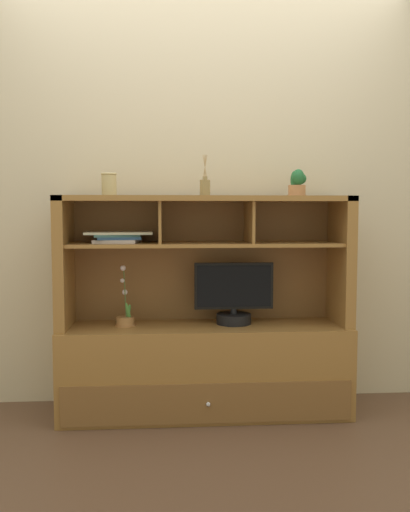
{
  "coord_description": "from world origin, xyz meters",
  "views": [
    {
      "loc": [
        -0.22,
        -3.11,
        1.17
      ],
      "look_at": [
        0.0,
        0.0,
        0.91
      ],
      "focal_mm": 38.55,
      "sensor_mm": 36.0,
      "label": 1
    }
  ],
  "objects_px": {
    "tv_monitor": "(234,298)",
    "diffuser_bottle": "(205,187)",
    "magazine_stack_left": "(118,237)",
    "ceramic_vase": "(109,184)",
    "media_console": "(205,345)",
    "potted_succulent": "(297,183)",
    "potted_orchid": "(125,317)"
  },
  "relations": [
    {
      "from": "potted_orchid",
      "to": "potted_succulent",
      "type": "xyz_separation_m",
      "value": [
        0.99,
        0.03,
        0.76
      ]
    },
    {
      "from": "media_console",
      "to": "tv_monitor",
      "type": "height_order",
      "value": "media_console"
    },
    {
      "from": "ceramic_vase",
      "to": "magazine_stack_left",
      "type": "bearing_deg",
      "value": 57.72
    },
    {
      "from": "ceramic_vase",
      "to": "media_console",
      "type": "bearing_deg",
      "value": 3.78
    },
    {
      "from": "ceramic_vase",
      "to": "tv_monitor",
      "type": "bearing_deg",
      "value": 3.73
    },
    {
      "from": "tv_monitor",
      "to": "diffuser_bottle",
      "type": "bearing_deg",
      "value": -174.58
    },
    {
      "from": "media_console",
      "to": "potted_orchid",
      "type": "distance_m",
      "value": 0.49
    },
    {
      "from": "media_console",
      "to": "magazine_stack_left",
      "type": "xyz_separation_m",
      "value": [
        -0.49,
        0.03,
        0.63
      ]
    },
    {
      "from": "media_console",
      "to": "potted_succulent",
      "type": "height_order",
      "value": "potted_succulent"
    },
    {
      "from": "potted_orchid",
      "to": "magazine_stack_left",
      "type": "distance_m",
      "value": 0.46
    },
    {
      "from": "tv_monitor",
      "to": "diffuser_bottle",
      "type": "distance_m",
      "value": 0.66
    },
    {
      "from": "media_console",
      "to": "magazine_stack_left",
      "type": "height_order",
      "value": "media_console"
    },
    {
      "from": "media_console",
      "to": "ceramic_vase",
      "type": "bearing_deg",
      "value": -176.22
    },
    {
      "from": "media_console",
      "to": "ceramic_vase",
      "type": "xyz_separation_m",
      "value": [
        -0.53,
        -0.04,
        0.92
      ]
    },
    {
      "from": "magazine_stack_left",
      "to": "potted_succulent",
      "type": "height_order",
      "value": "potted_succulent"
    },
    {
      "from": "potted_orchid",
      "to": "potted_succulent",
      "type": "relative_size",
      "value": 2.25
    },
    {
      "from": "tv_monitor",
      "to": "ceramic_vase",
      "type": "xyz_separation_m",
      "value": [
        -0.7,
        -0.05,
        0.65
      ]
    },
    {
      "from": "tv_monitor",
      "to": "diffuser_bottle",
      "type": "relative_size",
      "value": 1.97
    },
    {
      "from": "diffuser_bottle",
      "to": "potted_succulent",
      "type": "bearing_deg",
      "value": 2.77
    },
    {
      "from": "tv_monitor",
      "to": "magazine_stack_left",
      "type": "height_order",
      "value": "magazine_stack_left"
    },
    {
      "from": "potted_succulent",
      "to": "diffuser_bottle",
      "type": "bearing_deg",
      "value": -177.23
    },
    {
      "from": "potted_orchid",
      "to": "ceramic_vase",
      "type": "bearing_deg",
      "value": -160.81
    },
    {
      "from": "magazine_stack_left",
      "to": "potted_orchid",
      "type": "bearing_deg",
      "value": -43.3
    },
    {
      "from": "media_console",
      "to": "potted_succulent",
      "type": "relative_size",
      "value": 10.6
    },
    {
      "from": "media_console",
      "to": "potted_orchid",
      "type": "height_order",
      "value": "media_console"
    },
    {
      "from": "diffuser_bottle",
      "to": "ceramic_vase",
      "type": "xyz_separation_m",
      "value": [
        -0.53,
        -0.03,
        0.01
      ]
    },
    {
      "from": "tv_monitor",
      "to": "potted_orchid",
      "type": "distance_m",
      "value": 0.63
    },
    {
      "from": "potted_orchid",
      "to": "diffuser_bottle",
      "type": "height_order",
      "value": "diffuser_bottle"
    },
    {
      "from": "potted_orchid",
      "to": "magazine_stack_left",
      "type": "bearing_deg",
      "value": 136.7
    },
    {
      "from": "potted_orchid",
      "to": "potted_succulent",
      "type": "height_order",
      "value": "potted_succulent"
    },
    {
      "from": "tv_monitor",
      "to": "ceramic_vase",
      "type": "height_order",
      "value": "ceramic_vase"
    },
    {
      "from": "magazine_stack_left",
      "to": "ceramic_vase",
      "type": "relative_size",
      "value": 3.08
    }
  ]
}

